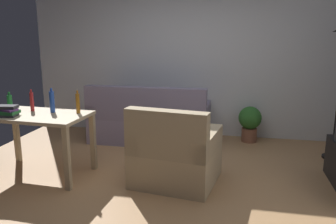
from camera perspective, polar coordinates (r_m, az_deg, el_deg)
name	(u,v)px	position (r m, az deg, el deg)	size (l,w,h in m)	color
ground_plane	(151,186)	(4.03, -2.90, -12.12)	(5.20, 4.40, 0.02)	tan
wall_rear	(183,54)	(5.81, 2.46, 9.51)	(5.20, 0.10, 2.70)	silver
couch	(149,123)	(5.47, -3.09, -1.79)	(1.85, 0.84, 0.92)	gray
desk	(37,123)	(4.39, -20.87, -1.69)	(1.23, 0.76, 0.76)	#C6B28E
potted_plant	(250,121)	(5.60, 13.41, -1.54)	(0.36, 0.36, 0.57)	brown
armchair	(175,156)	(3.96, 1.12, -7.38)	(1.01, 0.96, 0.92)	tan
bottle_green	(10,102)	(4.71, -24.76, 1.49)	(0.06, 0.06, 0.23)	#1E722D
bottle_red	(32,102)	(4.52, -21.65, 1.62)	(0.05, 0.05, 0.27)	#AD2323
bottle_blue	(52,102)	(4.36, -18.68, 1.64)	(0.06, 0.06, 0.30)	#2347A3
bottle_amber	(78,103)	(4.23, -14.73, 1.42)	(0.05, 0.05, 0.28)	#9E6019
book_stack	(7,111)	(4.37, -25.13, 0.13)	(0.25, 0.21, 0.12)	#333338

